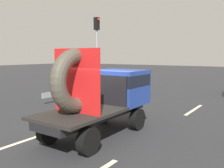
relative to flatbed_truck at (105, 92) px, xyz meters
name	(u,v)px	position (x,y,z in m)	size (l,w,h in m)	color
ground_plane	(93,133)	(-0.29, -0.42, -1.53)	(120.00, 120.00, 0.00)	#28282B
flatbed_truck	(105,92)	(0.00, 0.00, 0.00)	(2.02, 4.73, 3.11)	black
traffic_light	(97,44)	(-5.99, 7.23, 2.16)	(0.42, 0.36, 5.66)	gray
guardrail	(96,87)	(-5.91, 7.04, -1.01)	(0.10, 10.27, 0.71)	gray
lane_dash_left_near	(12,145)	(-1.71, -2.82, -1.53)	(2.41, 0.16, 0.01)	beige
lane_dash_left_far	(138,103)	(-1.71, 5.74, -1.53)	(2.79, 0.16, 0.01)	beige
lane_dash_right_far	(194,110)	(1.71, 5.69, -1.53)	(2.95, 0.16, 0.01)	beige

